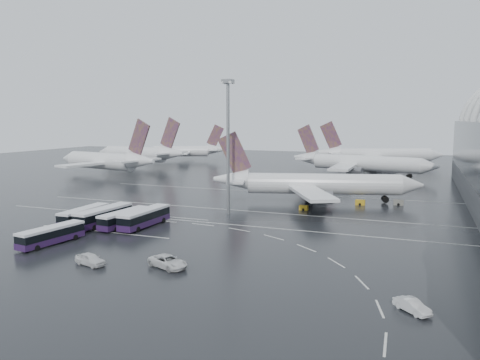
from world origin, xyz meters
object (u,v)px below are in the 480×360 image
(airliner_gate_b, at_px, (358,163))
(bus_row_near_d, at_px, (145,217))
(van_curve_b, at_px, (90,259))
(van_curve_c, at_px, (412,306))
(jet_remote_far, at_px, (187,151))
(floodlight_mast, at_px, (228,130))
(airliner_main, at_px, (313,184))
(van_curve_a, at_px, (168,262))
(bus_row_near_a, at_px, (84,215))
(gse_cart_belly_e, at_px, (360,202))
(bus_row_far_b, at_px, (51,235))
(gse_cart_belly_b, at_px, (399,202))
(jet_remote_west, at_px, (107,161))
(bus_row_near_b, at_px, (104,216))
(gse_cart_belly_c, at_px, (304,208))
(bus_row_near_c, at_px, (124,218))
(airliner_gate_c, at_px, (378,155))
(jet_remote_mid, at_px, (140,154))

(airliner_gate_b, distance_m, bus_row_near_d, 102.05)
(van_curve_b, relative_size, van_curve_c, 1.15)
(jet_remote_far, xyz_separation_m, floodlight_mast, (71.07, -116.21, 13.55))
(airliner_main, height_order, van_curve_a, airliner_main)
(van_curve_c, bearing_deg, bus_row_near_a, 114.09)
(van_curve_c, relative_size, gse_cart_belly_e, 1.96)
(bus_row_far_b, bearing_deg, van_curve_a, -91.88)
(gse_cart_belly_b, bearing_deg, airliner_gate_b, 106.55)
(airliner_gate_b, relative_size, jet_remote_west, 1.12)
(jet_remote_west, xyz_separation_m, bus_row_near_b, (49.31, -66.72, -3.50))
(gse_cart_belly_c, bearing_deg, jet_remote_far, 128.90)
(jet_remote_west, relative_size, van_curve_a, 7.66)
(bus_row_near_c, xyz_separation_m, gse_cart_belly_b, (48.37, 43.30, -1.06))
(airliner_main, relative_size, van_curve_b, 10.15)
(bus_row_near_a, bearing_deg, airliner_gate_c, -19.38)
(airliner_gate_b, bearing_deg, van_curve_b, -87.85)
(bus_row_near_c, bearing_deg, van_curve_b, -151.28)
(bus_row_near_c, height_order, floodlight_mast, floodlight_mast)
(jet_remote_far, height_order, bus_row_near_a, jet_remote_far)
(gse_cart_belly_c, bearing_deg, floodlight_mast, -144.66)
(floodlight_mast, distance_m, gse_cart_belly_c, 25.03)
(jet_remote_west, distance_m, van_curve_c, 139.13)
(jet_remote_west, height_order, bus_row_near_c, jet_remote_west)
(van_curve_c, distance_m, gse_cart_belly_e, 64.48)
(van_curve_a, xyz_separation_m, gse_cart_belly_b, (27.77, 62.43, -0.23))
(bus_row_near_a, distance_m, gse_cart_belly_e, 63.57)
(bus_row_near_c, relative_size, bus_row_near_d, 0.93)
(airliner_gate_b, bearing_deg, jet_remote_mid, -167.19)
(jet_remote_mid, xyz_separation_m, bus_row_near_d, (64.48, -97.40, -3.72))
(airliner_gate_b, relative_size, bus_row_near_a, 4.15)
(airliner_gate_b, distance_m, floodlight_mast, 83.90)
(bus_row_near_d, xyz_separation_m, bus_row_far_b, (-7.31, -16.71, -0.21))
(jet_remote_west, bearing_deg, van_curve_a, 142.73)
(gse_cart_belly_e, bearing_deg, van_curve_b, -115.68)
(airliner_gate_b, height_order, floodlight_mast, floodlight_mast)
(airliner_main, relative_size, bus_row_far_b, 4.18)
(bus_row_near_d, distance_m, bus_row_far_b, 18.24)
(airliner_gate_b, relative_size, gse_cart_belly_e, 23.85)
(gse_cart_belly_c, bearing_deg, jet_remote_west, 155.51)
(airliner_gate_c, bearing_deg, bus_row_near_a, -130.40)
(jet_remote_west, xyz_separation_m, van_curve_c, (106.58, -89.31, -4.66))
(van_curve_c, bearing_deg, bus_row_near_d, 107.46)
(jet_remote_mid, height_order, jet_remote_far, jet_remote_mid)
(airliner_main, xyz_separation_m, floodlight_mast, (-13.94, -21.54, 13.82))
(van_curve_a, relative_size, van_curve_c, 1.42)
(airliner_main, bearing_deg, jet_remote_far, 116.56)
(bus_row_near_b, bearing_deg, van_curve_c, -108.30)
(bus_row_near_a, relative_size, gse_cart_belly_b, 5.55)
(bus_row_near_d, relative_size, gse_cart_belly_c, 6.95)
(jet_remote_west, distance_m, bus_row_near_b, 83.04)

